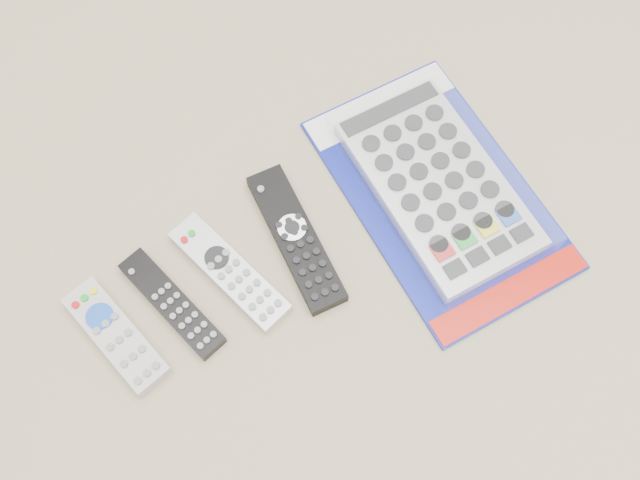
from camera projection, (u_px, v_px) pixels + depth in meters
remote_small_grey at (116, 336)px, 0.82m from camera, size 0.06×0.15×0.02m
remote_slim_black at (172, 304)px, 0.84m from camera, size 0.06×0.16×0.02m
remote_silver_dvd at (230, 272)px, 0.85m from camera, size 0.07×0.18×0.02m
remote_large_black at (296, 239)px, 0.87m from camera, size 0.08×0.20×0.02m
jumbo_remote_packaged at (439, 184)px, 0.89m from camera, size 0.26×0.37×0.05m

